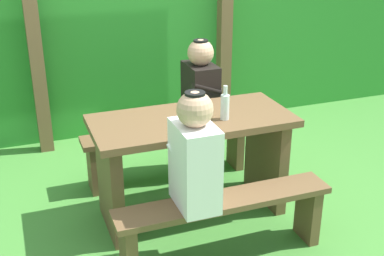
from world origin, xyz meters
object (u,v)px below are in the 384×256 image
(bench_far, at_px, (168,143))
(cell_phone, at_px, (184,120))
(picnic_table, at_px, (192,150))
(drinking_glass, at_px, (205,113))
(person_black_coat, at_px, (201,87))
(bottle_left, at_px, (225,106))
(bench_near, at_px, (224,215))
(person_white_shirt, at_px, (195,155))

(bench_far, bearing_deg, cell_phone, -96.64)
(picnic_table, distance_m, bench_far, 0.61)
(drinking_glass, distance_m, cell_phone, 0.15)
(cell_phone, bearing_deg, picnic_table, 51.34)
(drinking_glass, bearing_deg, person_black_coat, 71.47)
(bottle_left, bearing_deg, picnic_table, 151.99)
(picnic_table, relative_size, bench_near, 1.00)
(bench_near, bearing_deg, bench_far, 90.00)
(person_white_shirt, distance_m, bottle_left, 0.62)
(bench_near, relative_size, bottle_left, 5.83)
(person_white_shirt, height_order, bottle_left, person_white_shirt)
(drinking_glass, height_order, bottle_left, bottle_left)
(bench_near, relative_size, person_white_shirt, 1.95)
(person_black_coat, bearing_deg, cell_phone, -120.72)
(picnic_table, relative_size, cell_phone, 10.00)
(bench_far, height_order, person_white_shirt, person_white_shirt)
(bench_far, xyz_separation_m, cell_phone, (-0.07, -0.61, 0.45))
(person_black_coat, bearing_deg, picnic_table, -116.55)
(bench_near, bearing_deg, cell_phone, 97.28)
(bench_far, bearing_deg, person_black_coat, -0.66)
(bench_far, distance_m, drinking_glass, 0.82)
(bench_near, xyz_separation_m, cell_phone, (-0.07, 0.55, 0.45))
(bench_far, relative_size, person_white_shirt, 1.95)
(person_white_shirt, height_order, cell_phone, person_white_shirt)
(bench_near, height_order, person_white_shirt, person_white_shirt)
(person_white_shirt, xyz_separation_m, person_black_coat, (0.49, 1.15, 0.00))
(person_black_coat, relative_size, drinking_glass, 7.97)
(picnic_table, relative_size, drinking_glass, 15.52)
(person_black_coat, distance_m, drinking_glass, 0.68)
(bench_far, height_order, bottle_left, bottle_left)
(bench_near, xyz_separation_m, person_black_coat, (0.29, 1.15, 0.46))
(bench_near, distance_m, cell_phone, 0.72)
(person_white_shirt, height_order, person_black_coat, same)
(bench_far, height_order, drinking_glass, drinking_glass)
(person_black_coat, bearing_deg, drinking_glass, -108.53)
(picnic_table, xyz_separation_m, bottle_left, (0.20, -0.11, 0.34))
(bench_near, xyz_separation_m, drinking_glass, (0.07, 0.51, 0.49))
(bench_near, relative_size, person_black_coat, 1.95)
(bench_far, relative_size, cell_phone, 10.00)
(bench_near, relative_size, drinking_glass, 15.52)
(bottle_left, xyz_separation_m, cell_phone, (-0.27, 0.08, -0.09))
(bench_far, bearing_deg, person_white_shirt, -99.73)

